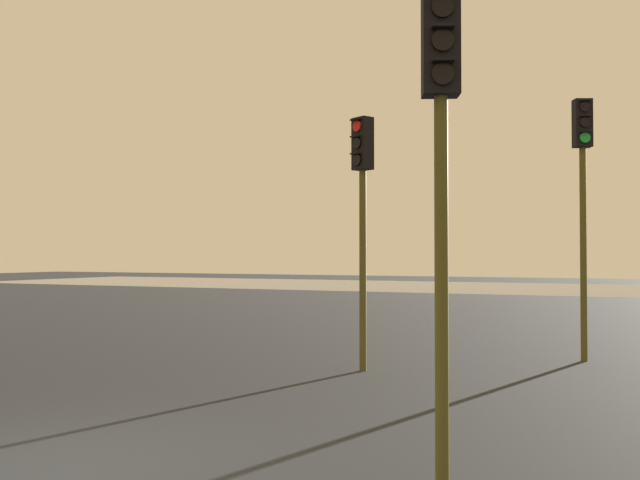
% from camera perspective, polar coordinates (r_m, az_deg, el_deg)
% --- Properties ---
extents(ground_plane, '(120.00, 120.00, 0.00)m').
position_cam_1_polar(ground_plane, '(7.12, -22.18, -17.22)').
color(ground_plane, black).
extents(water_strip, '(80.00, 16.00, 0.01)m').
position_cam_1_polar(water_strip, '(44.33, 18.52, -3.71)').
color(water_strip, slate).
rests_on(water_strip, ground).
extents(traffic_light_center, '(0.39, 0.41, 4.33)m').
position_cam_1_polar(traffic_light_center, '(12.24, 3.42, 3.68)').
color(traffic_light_center, '#4C4719').
rests_on(traffic_light_center, ground).
extents(traffic_light_far_right, '(0.39, 0.41, 4.89)m').
position_cam_1_polar(traffic_light_far_right, '(14.22, 20.29, 4.51)').
color(traffic_light_far_right, '#4C4719').
rests_on(traffic_light_far_right, ground).
extents(traffic_light_near_right, '(0.39, 0.41, 4.26)m').
position_cam_1_polar(traffic_light_near_right, '(6.34, 9.66, 7.85)').
color(traffic_light_near_right, '#4C4719').
rests_on(traffic_light_near_right, ground).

